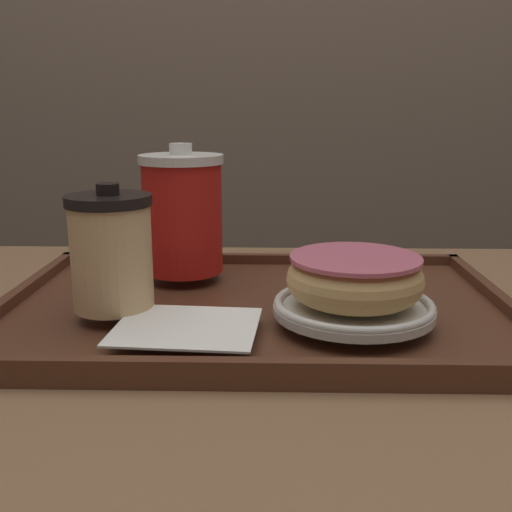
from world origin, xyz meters
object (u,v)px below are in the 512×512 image
coffee_cup_rear (183,213)px  donut_chocolate_glazed (355,278)px  coffee_cup_front (111,251)px  spoon (377,267)px

coffee_cup_rear → donut_chocolate_glazed: 0.24m
donut_chocolate_glazed → coffee_cup_rear: bearing=140.7°
coffee_cup_front → spoon: (0.28, 0.14, -0.05)m
coffee_cup_front → spoon: coffee_cup_front is taller
coffee_cup_front → donut_chocolate_glazed: (0.23, -0.01, -0.02)m
coffee_cup_front → coffee_cup_rear: coffee_cup_rear is taller
spoon → donut_chocolate_glazed: bearing=-76.4°
spoon → coffee_cup_front: bearing=-122.1°
coffee_cup_front → spoon: 0.32m
coffee_cup_rear → spoon: coffee_cup_rear is taller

